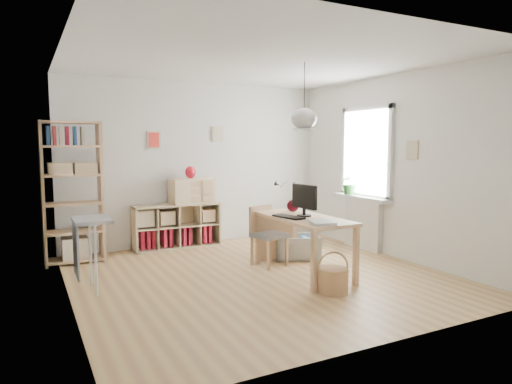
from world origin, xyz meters
name	(u,v)px	position (x,y,z in m)	size (l,w,h in m)	color
ground	(260,276)	(0.00, 0.00, 0.00)	(4.50, 4.50, 0.00)	tan
room_shell	(304,119)	(0.55, -0.15, 2.00)	(4.50, 4.50, 4.50)	white
window_unit	(367,152)	(2.23, 0.60, 1.55)	(0.07, 1.16, 1.46)	white
radiator	(363,224)	(2.19, 0.60, 0.40)	(0.10, 0.80, 0.80)	silver
windowsill	(361,198)	(2.14, 0.60, 0.83)	(0.22, 1.20, 0.06)	silver
desk	(303,224)	(0.55, -0.15, 0.66)	(0.70, 1.50, 0.75)	#DFB080
cube_shelf	(175,229)	(-0.47, 2.08, 0.30)	(1.40, 0.38, 0.72)	#D7B78D
tall_bookshelf	(72,187)	(-2.04, 1.80, 1.09)	(0.80, 0.38, 2.00)	#DFB080
side_table	(86,234)	(-2.04, 0.35, 0.67)	(0.40, 0.55, 0.85)	gray
chair	(267,232)	(0.34, 0.45, 0.47)	(0.48, 0.48, 0.82)	gray
wicker_basket	(333,279)	(0.43, -0.97, 0.16)	(0.35, 0.35, 0.48)	#A9794C
storage_chest	(296,242)	(0.95, 0.64, 0.23)	(0.88, 0.93, 0.69)	silver
monitor	(304,198)	(0.59, -0.12, 0.98)	(0.19, 0.47, 0.41)	black
keyboard	(288,217)	(0.34, -0.14, 0.76)	(0.17, 0.45, 0.02)	black
task_lamp	(284,190)	(0.63, 0.45, 1.04)	(0.40, 0.15, 0.42)	black
yarn_ball	(293,206)	(0.67, 0.28, 0.83)	(0.17, 0.17, 0.17)	#480919
paper_tray	(322,222)	(0.46, -0.68, 0.77)	(0.27, 0.34, 0.03)	silver
drawer_chest	(191,191)	(-0.20, 2.04, 0.92)	(0.71, 0.33, 0.41)	#D7B78D
red_vase	(190,172)	(-0.21, 2.04, 1.23)	(0.17, 0.17, 0.20)	maroon
potted_plant	(350,183)	(2.12, 0.86, 1.05)	(0.33, 0.29, 0.37)	#266729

